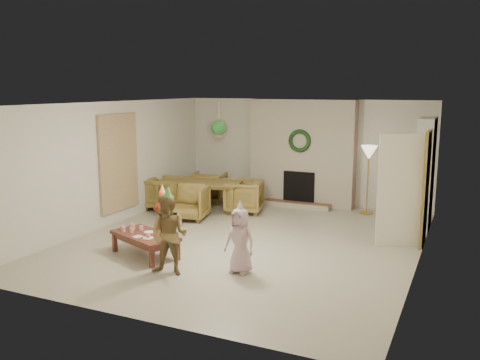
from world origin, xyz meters
The scene contains 56 objects.
floor centered at (0.00, 0.00, 0.00)m, with size 7.00×7.00×0.00m, color #B7B29E.
ceiling centered at (0.00, 0.00, 2.50)m, with size 7.00×7.00×0.00m, color white.
wall_back centered at (0.00, 3.50, 1.25)m, with size 7.00×7.00×0.00m, color silver.
wall_front centered at (0.00, -3.50, 1.25)m, with size 7.00×7.00×0.00m, color silver.
wall_left centered at (-3.00, 0.00, 1.25)m, with size 7.00×7.00×0.00m, color silver.
wall_right centered at (3.00, 0.00, 1.25)m, with size 7.00×7.00×0.00m, color silver.
fireplace_mass centered at (0.00, 3.30, 1.25)m, with size 2.50×0.40×2.50m, color #4C1416.
fireplace_hearth centered at (0.00, 2.95, 0.06)m, with size 1.60×0.30×0.12m, color #5B2C19.
fireplace_firebox centered at (0.00, 3.12, 0.45)m, with size 0.75×0.12×0.75m, color black.
fireplace_wreath centered at (0.00, 3.07, 1.55)m, with size 0.54×0.54×0.10m, color #143616.
floor_lamp_base centered at (1.61, 3.00, 0.02)m, with size 0.28×0.28×0.03m, color gold.
floor_lamp_post centered at (1.61, 3.00, 0.71)m, with size 0.03×0.03×1.37m, color gold.
floor_lamp_shade centered at (1.61, 3.00, 1.37)m, with size 0.37×0.37×0.31m, color beige.
bookshelf_carcass centered at (2.84, 2.30, 1.10)m, with size 0.30×1.00×2.20m, color white.
bookshelf_shelf_a centered at (2.82, 2.30, 0.45)m, with size 0.30×0.92×0.03m, color white.
bookshelf_shelf_b centered at (2.82, 2.30, 0.85)m, with size 0.30×0.92×0.03m, color white.
bookshelf_shelf_c centered at (2.82, 2.30, 1.25)m, with size 0.30×0.92×0.03m, color white.
bookshelf_shelf_d centered at (2.82, 2.30, 1.65)m, with size 0.30×0.92×0.03m, color white.
books_row_lower centered at (2.80, 2.15, 0.59)m, with size 0.20×0.40×0.24m, color #AF202E.
books_row_mid centered at (2.80, 2.35, 0.99)m, with size 0.20×0.44×0.24m, color #2A679A.
books_row_upper centered at (2.80, 2.20, 1.38)m, with size 0.20×0.36×0.22m, color gold.
door_frame centered at (2.96, 1.20, 1.02)m, with size 0.05×0.86×2.04m, color olive.
door_leaf centered at (2.58, 0.82, 1.00)m, with size 0.05×0.80×2.00m, color beige.
curtain_panel centered at (-2.96, 0.20, 1.25)m, with size 0.06×1.20×2.00m, color #BFB287.
dining_table centered at (-1.94, 1.76, 0.33)m, with size 1.90×1.06×0.67m, color olive.
dining_chair_near centered at (-1.76, 0.95, 0.37)m, with size 0.79×0.81×0.74m, color olive.
dining_chair_far centered at (-2.13, 2.57, 0.37)m, with size 0.79×0.81×0.74m, color olive.
dining_chair_left centered at (-2.76, 1.57, 0.37)m, with size 0.79×0.81×0.74m, color olive.
dining_chair_right centered at (-0.93, 1.99, 0.37)m, with size 0.79×0.81×0.74m, color olive.
hanging_plant_cord centered at (-1.30, 1.50, 2.15)m, with size 0.01×0.01×0.70m, color tan.
hanging_plant_pot centered at (-1.30, 1.50, 1.80)m, with size 0.16×0.16×0.12m, color #A04A33.
hanging_plant_foliage centered at (-1.30, 1.50, 1.92)m, with size 0.32×0.32×0.32m, color #194C1E.
coffee_table_top centered at (-1.19, -1.46, 0.35)m, with size 1.23×0.61×0.06m, color #5E2C1F.
coffee_table_apron centered at (-1.19, -1.46, 0.28)m, with size 1.13×0.52×0.08m, color #5E2C1F.
coffee_leg_fl centered at (-1.80, -1.49, 0.16)m, with size 0.07×0.07×0.32m, color #5E2C1F.
coffee_leg_fr centered at (-0.77, -1.90, 0.16)m, with size 0.07×0.07×0.32m, color #5E2C1F.
coffee_leg_bl centered at (-1.62, -1.02, 0.16)m, with size 0.07×0.07×0.32m, color #5E2C1F.
coffee_leg_br centered at (-0.58, -1.43, 0.16)m, with size 0.07×0.07×0.32m, color #5E2C1F.
cup_a centered at (-1.68, -1.42, 0.42)m, with size 0.07×0.07×0.08m, color white.
cup_b centered at (-1.61, -1.24, 0.42)m, with size 0.07×0.07×0.08m, color white.
cup_c centered at (-1.59, -1.50, 0.42)m, with size 0.07×0.07×0.08m, color white.
cup_d centered at (-1.52, -1.33, 0.42)m, with size 0.07×0.07×0.08m, color white.
cup_e centered at (-1.44, -1.48, 0.42)m, with size 0.07×0.07×0.08m, color white.
cup_f centered at (-1.37, -1.30, 0.42)m, with size 0.07×0.07×0.08m, color white.
plate_a centered at (-1.19, -1.34, 0.38)m, with size 0.17×0.17×0.01m, color white.
plate_b centered at (-1.01, -1.63, 0.38)m, with size 0.17×0.17×0.01m, color white.
plate_c centered at (-0.76, -1.53, 0.38)m, with size 0.17×0.17×0.01m, color white.
food_scoop centered at (-1.01, -1.63, 0.42)m, with size 0.07×0.07×0.07m, color tan.
napkin_left centered at (-1.21, -1.63, 0.38)m, with size 0.14×0.14×0.01m, color #E2A6B9.
napkin_right centered at (-0.82, -1.42, 0.38)m, with size 0.14×0.14×0.01m, color #E2A6B9.
child_red centered at (-1.29, -0.76, 0.48)m, with size 0.35×0.23×0.97m, color #B24826.
party_hat_red centered at (-1.29, -0.76, 1.01)m, with size 0.13×0.13×0.18m, color #E6CE4C.
child_plaid centered at (-0.36, -2.02, 0.61)m, with size 0.59×0.46×1.22m, color #9C462A.
party_hat_plaid centered at (-0.36, -2.02, 1.27)m, with size 0.14×0.14×0.20m, color #4DAA49.
child_pink centered at (0.57, -1.51, 0.50)m, with size 0.49×0.32×1.00m, color #CDA4AF.
party_hat_pink centered at (0.57, -1.51, 1.04)m, with size 0.13×0.13×0.18m, color silver.
Camera 1 is at (3.67, -8.31, 2.79)m, focal length 38.52 mm.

